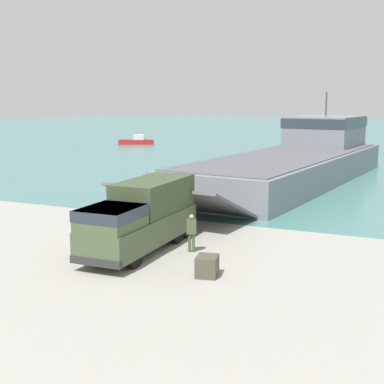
{
  "coord_description": "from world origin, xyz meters",
  "views": [
    {
      "loc": [
        13.93,
        -23.61,
        7.0
      ],
      "look_at": [
        2.28,
        2.15,
        2.08
      ],
      "focal_mm": 50.0,
      "sensor_mm": 36.0,
      "label": 1
    }
  ],
  "objects_px": {
    "cargo_crate": "(207,266)",
    "landing_craft": "(298,158)",
    "moored_boat_a": "(137,141)",
    "moored_boat_b": "(346,145)",
    "soldier_on_ramp": "(192,230)",
    "military_truck": "(141,216)"
  },
  "relations": [
    {
      "from": "cargo_crate",
      "to": "landing_craft",
      "type": "bearing_deg",
      "value": 96.07
    },
    {
      "from": "landing_craft",
      "to": "cargo_crate",
      "type": "bearing_deg",
      "value": -77.52
    },
    {
      "from": "moored_boat_a",
      "to": "cargo_crate",
      "type": "xyz_separation_m",
      "value": [
        34.81,
        -54.28,
        -0.09
      ]
    },
    {
      "from": "moored_boat_b",
      "to": "cargo_crate",
      "type": "bearing_deg",
      "value": -116.88
    },
    {
      "from": "landing_craft",
      "to": "soldier_on_ramp",
      "type": "height_order",
      "value": "landing_craft"
    },
    {
      "from": "military_truck",
      "to": "soldier_on_ramp",
      "type": "xyz_separation_m",
      "value": [
        2.26,
        0.66,
        -0.61
      ]
    },
    {
      "from": "moored_boat_a",
      "to": "moored_boat_b",
      "type": "height_order",
      "value": "moored_boat_b"
    },
    {
      "from": "military_truck",
      "to": "soldier_on_ramp",
      "type": "relative_size",
      "value": 4.44
    },
    {
      "from": "soldier_on_ramp",
      "to": "cargo_crate",
      "type": "bearing_deg",
      "value": 14.75
    },
    {
      "from": "military_truck",
      "to": "moored_boat_b",
      "type": "bearing_deg",
      "value": 177.65
    },
    {
      "from": "landing_craft",
      "to": "military_truck",
      "type": "height_order",
      "value": "landing_craft"
    },
    {
      "from": "soldier_on_ramp",
      "to": "moored_boat_a",
      "type": "xyz_separation_m",
      "value": [
        -32.82,
        51.4,
        -0.53
      ]
    },
    {
      "from": "moored_boat_a",
      "to": "soldier_on_ramp",
      "type": "bearing_deg",
      "value": -173.62
    },
    {
      "from": "military_truck",
      "to": "moored_boat_a",
      "type": "xyz_separation_m",
      "value": [
        -30.55,
        52.06,
        -1.14
      ]
    },
    {
      "from": "moored_boat_a",
      "to": "cargo_crate",
      "type": "height_order",
      "value": "moored_boat_a"
    },
    {
      "from": "landing_craft",
      "to": "moored_boat_a",
      "type": "bearing_deg",
      "value": 146.72
    },
    {
      "from": "soldier_on_ramp",
      "to": "moored_boat_b",
      "type": "xyz_separation_m",
      "value": [
        -1.3,
        55.52,
        -0.33
      ]
    },
    {
      "from": "cargo_crate",
      "to": "soldier_on_ramp",
      "type": "bearing_deg",
      "value": 124.65
    },
    {
      "from": "moored_boat_a",
      "to": "moored_boat_b",
      "type": "xyz_separation_m",
      "value": [
        31.52,
        4.12,
        0.2
      ]
    },
    {
      "from": "military_truck",
      "to": "moored_boat_a",
      "type": "relative_size",
      "value": 1.38
    },
    {
      "from": "landing_craft",
      "to": "soldier_on_ramp",
      "type": "relative_size",
      "value": 19.84
    },
    {
      "from": "moored_boat_b",
      "to": "cargo_crate",
      "type": "height_order",
      "value": "moored_boat_b"
    }
  ]
}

